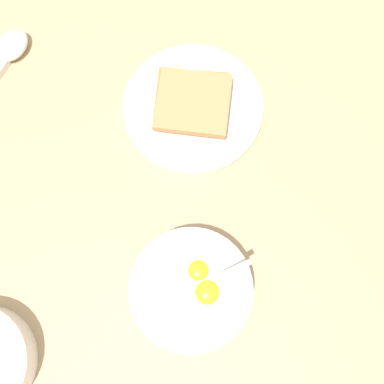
# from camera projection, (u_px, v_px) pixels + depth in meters

# --- Properties ---
(ground_plane) EXTENTS (3.00, 3.00, 0.00)m
(ground_plane) POSITION_uv_depth(u_px,v_px,m) (80.00, 164.00, 0.67)
(ground_plane) COLOR tan
(egg_bowl) EXTENTS (0.16, 0.16, 0.08)m
(egg_bowl) POSITION_uv_depth(u_px,v_px,m) (191.00, 289.00, 0.60)
(egg_bowl) COLOR white
(egg_bowl) RESTS_ON ground_plane
(toast_plate) EXTENTS (0.21, 0.21, 0.02)m
(toast_plate) POSITION_uv_depth(u_px,v_px,m) (193.00, 108.00, 0.69)
(toast_plate) COLOR white
(toast_plate) RESTS_ON ground_plane
(toast_sandwich) EXTENTS (0.14, 0.14, 0.03)m
(toast_sandwich) POSITION_uv_depth(u_px,v_px,m) (192.00, 101.00, 0.67)
(toast_sandwich) COLOR #9E7042
(toast_sandwich) RESTS_ON toast_plate
(soup_spoon) EXTENTS (0.11, 0.11, 0.03)m
(soup_spoon) POSITION_uv_depth(u_px,v_px,m) (9.00, 50.00, 0.71)
(soup_spoon) COLOR white
(soup_spoon) RESTS_ON ground_plane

